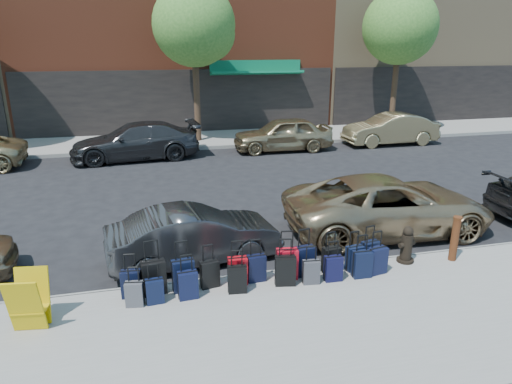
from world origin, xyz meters
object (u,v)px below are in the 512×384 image
object	(u,v)px
suitcase_front_5	(256,268)
display_rack	(29,302)
car_far_1	(135,141)
fire_hydrant	(407,246)
car_far_3	(390,129)
tree_center	(197,27)
tree_right	(402,29)
bollard	(455,238)
car_near_2	(388,205)
car_far_2	(283,134)
car_near_1	(194,236)

from	to	relation	value
suitcase_front_5	display_rack	size ratio (longest dim) A/B	0.90
suitcase_front_5	car_far_1	bearing A→B (deg)	98.46
fire_hydrant	car_far_3	world-z (taller)	car_far_3
tree_center	tree_right	distance (m)	10.50
bollard	car_near_2	world-z (taller)	car_near_2
bollard	car_far_2	xyz separation A→B (m)	(-0.31, 11.86, 0.09)
display_rack	car_far_1	distance (m)	12.40
tree_right	suitcase_front_5	world-z (taller)	tree_right
fire_hydrant	bollard	world-z (taller)	bollard
car_near_2	car_far_2	xyz separation A→B (m)	(0.13, 9.75, 0.02)
bollard	car_far_1	distance (m)	13.62
tree_right	car_far_3	size ratio (longest dim) A/B	1.60
tree_center	suitcase_front_5	xyz separation A→B (m)	(-0.70, -14.30, -4.99)
car_near_1	car_far_3	bearing A→B (deg)	-53.83
suitcase_front_5	car_far_1	distance (m)	11.90
tree_right	display_rack	xyz separation A→B (m)	(-15.25, -14.94, -4.78)
bollard	display_rack	bearing A→B (deg)	-176.56
tree_center	fire_hydrant	bearing A→B (deg)	-79.36
tree_center	car_near_1	xyz separation A→B (m)	(-1.77, -12.85, -4.78)
bollard	car_near_1	distance (m)	5.72
fire_hydrant	car_far_1	xyz separation A→B (m)	(-5.79, 11.60, 0.24)
car_far_2	car_far_1	bearing A→B (deg)	-87.45
car_near_1	car_far_1	distance (m)	10.29
display_rack	car_far_2	xyz separation A→B (m)	(8.16, 12.37, 0.13)
car_near_2	car_far_2	world-z (taller)	car_far_2
bollard	car_near_2	xyz separation A→B (m)	(-0.44, 2.11, 0.07)
car_far_3	suitcase_front_5	bearing A→B (deg)	-39.17
car_near_2	car_far_3	world-z (taller)	car_far_3
display_rack	car_near_2	size ratio (longest dim) A/B	0.18
display_rack	car_far_3	bearing A→B (deg)	50.28
tree_right	suitcase_front_5	bearing A→B (deg)	-128.08
car_far_1	car_far_2	size ratio (longest dim) A/B	1.18
tree_right	car_far_1	distance (m)	14.62
display_rack	suitcase_front_5	bearing A→B (deg)	16.91
tree_right	car_near_1	world-z (taller)	tree_right
tree_right	car_far_2	size ratio (longest dim) A/B	1.62
tree_center	suitcase_front_5	distance (m)	15.16
tree_center	car_far_2	world-z (taller)	tree_center
car_near_1	car_far_3	distance (m)	14.84
display_rack	car_far_1	xyz separation A→B (m)	(1.64, 12.29, 0.13)
car_far_2	car_near_1	bearing A→B (deg)	-24.91
car_far_3	bollard	bearing A→B (deg)	-23.43
tree_right	tree_center	bearing A→B (deg)	180.00
tree_right	fire_hydrant	xyz separation A→B (m)	(-7.82, -14.25, -4.88)
car_near_1	car_near_2	size ratio (longest dim) A/B	0.72
fire_hydrant	car_far_2	bearing A→B (deg)	71.93
car_near_2	car_far_3	bearing A→B (deg)	-27.16
car_near_1	car_far_2	xyz separation A→B (m)	(5.19, 10.28, 0.13)
bollard	car_far_3	xyz separation A→B (m)	(5.15, 11.91, 0.07)
bollard	car_far_2	world-z (taller)	car_far_2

